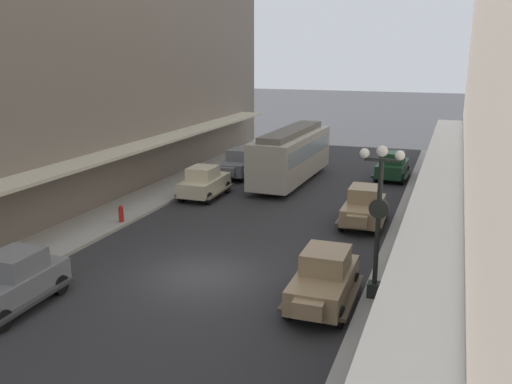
# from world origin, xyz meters

# --- Properties ---
(ground_plane) EXTENTS (200.00, 200.00, 0.00)m
(ground_plane) POSITION_xyz_m (0.00, 0.00, 0.00)
(ground_plane) COLOR #2D2D30
(sidewalk_left) EXTENTS (3.00, 60.00, 0.15)m
(sidewalk_left) POSITION_xyz_m (-7.50, 0.00, 0.07)
(sidewalk_left) COLOR #A8A59E
(sidewalk_left) RESTS_ON ground
(sidewalk_right) EXTENTS (3.00, 60.00, 0.15)m
(sidewalk_right) POSITION_xyz_m (7.50, 0.00, 0.07)
(sidewalk_right) COLOR #A8A59E
(sidewalk_right) RESTS_ON ground
(parked_car_0) EXTENTS (2.19, 4.28, 1.84)m
(parked_car_0) POSITION_xyz_m (4.85, -0.68, 0.94)
(parked_car_0) COLOR #997F5B
(parked_car_0) RESTS_ON ground
(parked_car_1) EXTENTS (2.21, 4.29, 1.84)m
(parked_car_1) POSITION_xyz_m (4.67, 8.45, 0.94)
(parked_car_1) COLOR #997F5B
(parked_car_1) RESTS_ON ground
(parked_car_2) EXTENTS (2.27, 4.31, 1.84)m
(parked_car_2) POSITION_xyz_m (-4.64, -4.45, 0.94)
(parked_car_2) COLOR slate
(parked_car_2) RESTS_ON ground
(parked_car_3) EXTENTS (2.28, 4.31, 1.84)m
(parked_car_3) POSITION_xyz_m (-4.89, 16.05, 0.94)
(parked_car_3) COLOR slate
(parked_car_3) RESTS_ON ground
(parked_car_4) EXTENTS (2.25, 4.30, 1.84)m
(parked_car_4) POSITION_xyz_m (4.84, 18.81, 0.94)
(parked_car_4) COLOR #193D23
(parked_car_4) RESTS_ON ground
(parked_car_5) EXTENTS (2.24, 4.30, 1.84)m
(parked_car_5) POSITION_xyz_m (-4.68, 20.70, 0.94)
(parked_car_5) COLOR beige
(parked_car_5) RESTS_ON ground
(parked_car_6) EXTENTS (2.22, 4.29, 1.84)m
(parked_car_6) POSITION_xyz_m (-4.75, 10.37, 0.94)
(parked_car_6) COLOR beige
(parked_car_6) RESTS_ON ground
(streetcar) EXTENTS (2.74, 9.66, 3.46)m
(streetcar) POSITION_xyz_m (-1.15, 15.65, 1.90)
(streetcar) COLOR #ADA899
(streetcar) RESTS_ON ground
(lamp_post_with_clock) EXTENTS (1.42, 0.44, 5.16)m
(lamp_post_with_clock) POSITION_xyz_m (6.40, 0.13, 2.99)
(lamp_post_with_clock) COLOR black
(lamp_post_with_clock) RESTS_ON sidewalk_right
(fire_hydrant) EXTENTS (0.24, 0.24, 0.82)m
(fire_hydrant) POSITION_xyz_m (-6.35, 4.32, 0.56)
(fire_hydrant) COLOR #B21E19
(fire_hydrant) RESTS_ON sidewalk_left
(pedestrian_0) EXTENTS (0.36, 0.24, 1.64)m
(pedestrian_0) POSITION_xyz_m (7.29, 0.14, 0.99)
(pedestrian_0) COLOR slate
(pedestrian_0) RESTS_ON sidewalk_right
(pedestrian_1) EXTENTS (0.36, 0.28, 1.67)m
(pedestrian_1) POSITION_xyz_m (7.02, 5.47, 1.01)
(pedestrian_1) COLOR slate
(pedestrian_1) RESTS_ON sidewalk_right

